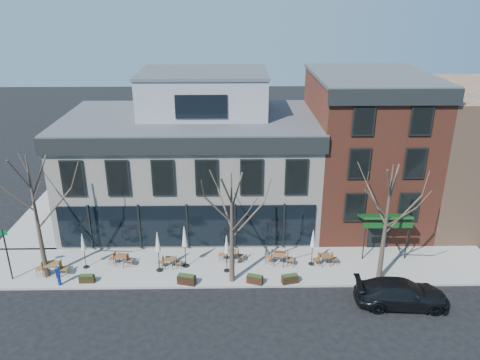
{
  "coord_description": "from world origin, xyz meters",
  "views": [
    {
      "loc": [
        3.08,
        -28.09,
        16.54
      ],
      "look_at": [
        3.58,
        2.0,
        4.39
      ],
      "focal_mm": 35.0,
      "sensor_mm": 36.0,
      "label": 1
    }
  ],
  "objects_px": {
    "parked_sedan": "(402,293)",
    "call_box": "(58,275)",
    "cafe_set_0": "(52,268)",
    "umbrella_0": "(83,244)"
  },
  "relations": [
    {
      "from": "parked_sedan",
      "to": "call_box",
      "type": "xyz_separation_m",
      "value": [
        -19.92,
        2.03,
        0.09
      ]
    },
    {
      "from": "parked_sedan",
      "to": "cafe_set_0",
      "type": "bearing_deg",
      "value": 85.22
    },
    {
      "from": "parked_sedan",
      "to": "cafe_set_0",
      "type": "distance_m",
      "value": 20.9
    },
    {
      "from": "umbrella_0",
      "to": "parked_sedan",
      "type": "bearing_deg",
      "value": -11.81
    },
    {
      "from": "call_box",
      "to": "cafe_set_0",
      "type": "xyz_separation_m",
      "value": [
        -0.75,
        1.02,
        -0.17
      ]
    },
    {
      "from": "cafe_set_0",
      "to": "umbrella_0",
      "type": "distance_m",
      "value": 2.32
    },
    {
      "from": "call_box",
      "to": "umbrella_0",
      "type": "xyz_separation_m",
      "value": [
        1.02,
        1.92,
        1.02
      ]
    },
    {
      "from": "parked_sedan",
      "to": "call_box",
      "type": "distance_m",
      "value": 20.03
    },
    {
      "from": "call_box",
      "to": "cafe_set_0",
      "type": "height_order",
      "value": "call_box"
    },
    {
      "from": "call_box",
      "to": "umbrella_0",
      "type": "distance_m",
      "value": 2.4
    }
  ]
}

